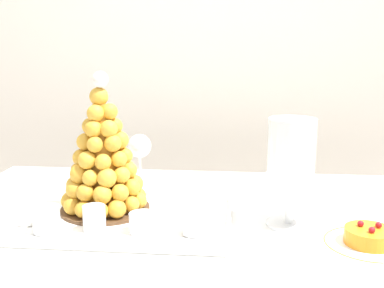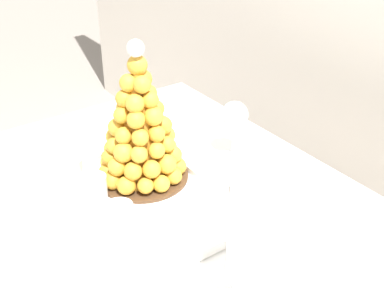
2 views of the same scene
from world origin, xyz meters
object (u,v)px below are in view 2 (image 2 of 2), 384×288
at_px(croquembouche, 140,129).
at_px(wine_glass, 235,117).
at_px(dessert_cup_centre, 96,188).
at_px(dessert_cup_left, 59,151).
at_px(dessert_cup_mid_left, 71,170).
at_px(creme_brulee_ramekin, 85,155).
at_px(serving_tray, 125,189).
at_px(dessert_cup_mid_right, 119,214).
at_px(macaron_goblet, 260,234).
at_px(dessert_cup_right, 149,242).

bearing_deg(croquembouche, wine_glass, 81.69).
bearing_deg(dessert_cup_centre, dessert_cup_left, -179.75).
bearing_deg(dessert_cup_mid_left, creme_brulee_ramekin, 134.78).
relative_size(serving_tray, dessert_cup_left, 10.48).
relative_size(dessert_cup_mid_right, creme_brulee_ramekin, 0.68).
height_order(croquembouche, macaron_goblet, croquembouche).
xyz_separation_m(creme_brulee_ramekin, macaron_goblet, (0.62, 0.04, 0.14)).
xyz_separation_m(serving_tray, dessert_cup_mid_left, (-0.11, -0.09, 0.03)).
xyz_separation_m(dessert_cup_left, dessert_cup_mid_left, (0.11, -0.02, 0.00)).
distance_m(serving_tray, dessert_cup_right, 0.24).
bearing_deg(macaron_goblet, dessert_cup_centre, -168.05).
bearing_deg(dessert_cup_centre, croquembouche, 95.59).
xyz_separation_m(dessert_cup_centre, macaron_goblet, (0.45, 0.10, 0.12)).
bearing_deg(dessert_cup_centre, serving_tray, 87.46).
relative_size(dessert_cup_mid_left, macaron_goblet, 0.24).
xyz_separation_m(dessert_cup_centre, dessert_cup_mid_right, (0.11, -0.00, -0.01)).
distance_m(dessert_cup_mid_right, macaron_goblet, 0.37).
relative_size(dessert_cup_left, wine_glass, 0.37).
height_order(dessert_cup_left, creme_brulee_ramekin, dessert_cup_left).
distance_m(creme_brulee_ramekin, wine_glass, 0.41).
relative_size(dessert_cup_left, creme_brulee_ramekin, 0.63).
bearing_deg(dessert_cup_right, creme_brulee_ramekin, 173.41).
height_order(dessert_cup_mid_left, dessert_cup_mid_right, dessert_cup_mid_left).
xyz_separation_m(dessert_cup_mid_left, macaron_goblet, (0.56, 0.11, 0.12)).
bearing_deg(croquembouche, macaron_goblet, -4.49).
height_order(serving_tray, dessert_cup_right, dessert_cup_right).
bearing_deg(dessert_cup_centre, dessert_cup_mid_left, -170.89).
xyz_separation_m(dessert_cup_mid_left, dessert_cup_mid_right, (0.22, 0.02, -0.01)).
bearing_deg(dessert_cup_left, serving_tray, 18.35).
bearing_deg(dessert_cup_left, dessert_cup_mid_right, 0.13).
relative_size(dessert_cup_mid_left, creme_brulee_ramekin, 0.66).
distance_m(dessert_cup_left, dessert_cup_mid_right, 0.33).
height_order(dessert_cup_mid_left, wine_glass, wine_glass).
bearing_deg(creme_brulee_ramekin, croquembouche, 26.52).
relative_size(dessert_cup_left, macaron_goblet, 0.23).
relative_size(dessert_cup_centre, wine_glass, 0.37).
distance_m(dessert_cup_left, macaron_goblet, 0.69).
relative_size(dessert_cup_left, dessert_cup_centre, 1.00).
bearing_deg(creme_brulee_ramekin, dessert_cup_mid_left, -45.22).
height_order(serving_tray, dessert_cup_mid_right, dessert_cup_mid_right).
height_order(croquembouche, wine_glass, croquembouche).
distance_m(dessert_cup_right, wine_glass, 0.45).
bearing_deg(serving_tray, croquembouche, 105.22).
height_order(croquembouche, creme_brulee_ramekin, croquembouche).
bearing_deg(serving_tray, dessert_cup_mid_right, -33.47).
height_order(macaron_goblet, wine_glass, macaron_goblet).
relative_size(croquembouche, dessert_cup_left, 6.03).
xyz_separation_m(serving_tray, wine_glass, (0.02, 0.32, 0.11)).
distance_m(dessert_cup_centre, wine_glass, 0.40).
xyz_separation_m(dessert_cup_left, wine_glass, (0.24, 0.39, 0.09)).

